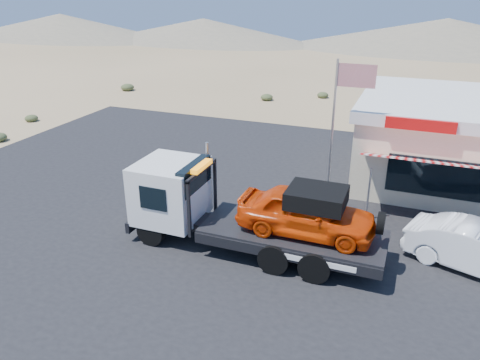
{
  "coord_description": "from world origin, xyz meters",
  "views": [
    {
      "loc": [
        7.82,
        -13.89,
        8.75
      ],
      "look_at": [
        1.65,
        1.98,
        1.5
      ],
      "focal_mm": 35.0,
      "sensor_mm": 36.0,
      "label": 1
    }
  ],
  "objects_px": {
    "flagpole": "(339,117)",
    "white_sedan": "(480,250)",
    "tow_truck": "(248,208)",
    "jerky_store": "(476,142)"
  },
  "relations": [
    {
      "from": "tow_truck",
      "to": "white_sedan",
      "type": "xyz_separation_m",
      "value": [
        7.46,
        1.43,
        -0.81
      ]
    },
    {
      "from": "tow_truck",
      "to": "white_sedan",
      "type": "relative_size",
      "value": 1.92
    },
    {
      "from": "tow_truck",
      "to": "white_sedan",
      "type": "height_order",
      "value": "tow_truck"
    },
    {
      "from": "jerky_store",
      "to": "flagpole",
      "type": "xyz_separation_m",
      "value": [
        -5.57,
        -4.47,
        1.77
      ]
    },
    {
      "from": "white_sedan",
      "to": "jerky_store",
      "type": "relative_size",
      "value": 0.44
    },
    {
      "from": "tow_truck",
      "to": "flagpole",
      "type": "distance_m",
      "value": 5.76
    },
    {
      "from": "tow_truck",
      "to": "jerky_store",
      "type": "xyz_separation_m",
      "value": [
        7.64,
        9.39,
        0.41
      ]
    },
    {
      "from": "tow_truck",
      "to": "white_sedan",
      "type": "distance_m",
      "value": 7.64
    },
    {
      "from": "white_sedan",
      "to": "jerky_store",
      "type": "xyz_separation_m",
      "value": [
        0.17,
        7.95,
        1.22
      ]
    },
    {
      "from": "flagpole",
      "to": "white_sedan",
      "type": "bearing_deg",
      "value": -32.84
    }
  ]
}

